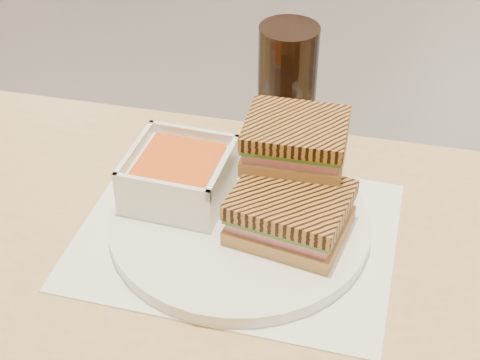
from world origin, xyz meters
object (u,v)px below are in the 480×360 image
(cola_glass, at_px, (287,85))
(plate, at_px, (240,223))
(panini_lower, at_px, (290,213))
(soup_bowl, at_px, (179,177))

(cola_glass, bearing_deg, plate, -90.72)
(plate, relative_size, panini_lower, 2.25)
(plate, height_order, soup_bowl, soup_bowl)
(plate, xyz_separation_m, soup_bowl, (-0.08, 0.02, 0.03))
(soup_bowl, xyz_separation_m, cola_glass, (0.08, 0.18, 0.04))
(plate, height_order, panini_lower, panini_lower)
(soup_bowl, bearing_deg, cola_glass, 65.07)
(panini_lower, relative_size, cola_glass, 0.81)
(plate, relative_size, cola_glass, 1.82)
(soup_bowl, bearing_deg, panini_lower, -9.77)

